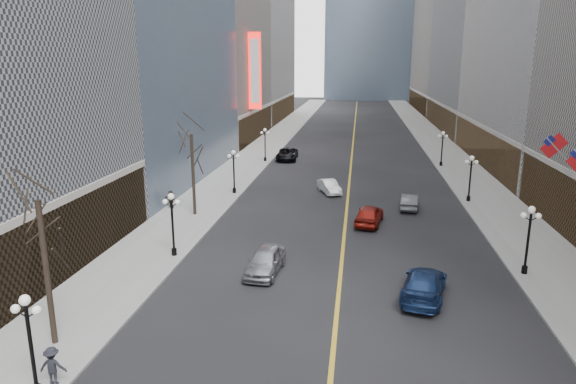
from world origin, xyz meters
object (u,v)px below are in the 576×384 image
(streetlamp_east_1, at_px, (529,233))
(car_nb_far, at_px, (287,154))
(streetlamp_west_1, at_px, (172,218))
(streetlamp_west_2, at_px, (234,167))
(streetlamp_west_3, at_px, (265,141))
(car_sb_far, at_px, (409,201))
(streetlamp_east_3, at_px, (442,145))
(streetlamp_west_0, at_px, (30,336))
(streetlamp_east_2, at_px, (471,174))
(car_nb_near, at_px, (265,261))
(car_nb_mid, at_px, (329,187))
(car_sb_mid, at_px, (369,215))
(car_sb_near, at_px, (424,284))

(streetlamp_east_1, relative_size, car_nb_far, 0.76)
(streetlamp_west_1, height_order, car_nb_far, streetlamp_west_1)
(streetlamp_west_2, xyz_separation_m, streetlamp_west_3, (0.00, 18.00, 0.00))
(streetlamp_east_1, distance_m, car_sb_far, 16.22)
(streetlamp_east_3, height_order, streetlamp_west_0, same)
(streetlamp_east_2, height_order, car_nb_far, streetlamp_east_2)
(streetlamp_east_3, bearing_deg, car_nb_near, -113.78)
(streetlamp_west_0, height_order, car_nb_near, streetlamp_west_0)
(car_sb_far, bearing_deg, streetlamp_east_2, -146.06)
(streetlamp_west_3, xyz_separation_m, car_nb_mid, (9.80, -16.13, -2.21))
(streetlamp_east_2, relative_size, car_sb_mid, 0.91)
(streetlamp_east_2, relative_size, car_sb_near, 0.80)
(streetlamp_east_1, xyz_separation_m, streetlamp_west_2, (-23.60, 18.00, 0.00))
(streetlamp_east_1, distance_m, car_nb_mid, 24.29)
(streetlamp_east_3, height_order, car_sb_near, streetlamp_east_3)
(streetlamp_west_1, distance_m, car_nb_mid, 22.26)
(car_sb_near, relative_size, car_sb_mid, 1.15)
(streetlamp_west_2, xyz_separation_m, car_nb_near, (6.91, -19.87, -2.07))
(streetlamp_west_3, bearing_deg, car_nb_near, -79.66)
(streetlamp_east_1, relative_size, streetlamp_east_3, 1.00)
(streetlamp_west_2, height_order, car_sb_far, streetlamp_west_2)
(car_sb_mid, bearing_deg, car_nb_near, 69.20)
(streetlamp_west_3, bearing_deg, streetlamp_east_2, -37.33)
(streetlamp_west_2, bearing_deg, streetlamp_east_3, 37.33)
(streetlamp_east_2, bearing_deg, streetlamp_west_1, -142.67)
(car_sb_near, distance_m, car_sb_far, 19.12)
(streetlamp_west_1, relative_size, car_nb_far, 0.76)
(streetlamp_west_1, xyz_separation_m, streetlamp_west_2, (0.00, 18.00, 0.00))
(car_nb_far, distance_m, car_sb_mid, 30.40)
(streetlamp_east_2, bearing_deg, car_nb_mid, 172.29)
(streetlamp_east_1, bearing_deg, car_sb_mid, 135.57)
(streetlamp_west_1, bearing_deg, streetlamp_east_3, 56.75)
(streetlamp_west_3, xyz_separation_m, car_sb_far, (17.62, -21.09, -2.19))
(streetlamp_west_2, xyz_separation_m, car_sb_mid, (13.80, -8.39, -2.06))
(car_nb_far, bearing_deg, streetlamp_east_3, -7.64)
(streetlamp_west_3, xyz_separation_m, car_nb_far, (2.80, 1.95, -2.08))
(streetlamp_east_1, height_order, streetlamp_west_2, same)
(streetlamp_east_2, relative_size, streetlamp_east_3, 1.00)
(streetlamp_west_3, relative_size, car_sb_far, 1.05)
(streetlamp_west_0, xyz_separation_m, car_sb_near, (16.75, 11.81, -2.08))
(streetlamp_west_0, bearing_deg, streetlamp_west_3, 90.00)
(streetlamp_east_3, bearing_deg, car_sb_near, -99.67)
(streetlamp_east_3, relative_size, streetlamp_west_3, 1.00)
(car_sb_mid, relative_size, car_sb_far, 1.15)
(car_nb_far, bearing_deg, streetlamp_west_0, -95.27)
(car_sb_mid, bearing_deg, streetlamp_west_2, -21.13)
(streetlamp_east_2, distance_m, car_nb_far, 28.89)
(streetlamp_east_3, xyz_separation_m, car_sb_far, (-5.98, -21.09, -2.19))
(car_sb_near, bearing_deg, streetlamp_west_1, -1.48)
(streetlamp_east_1, relative_size, streetlamp_east_2, 1.00)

